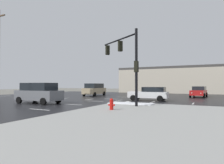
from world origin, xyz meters
name	(u,v)px	position (x,y,z in m)	size (l,w,h in m)	color
ground_plane	(104,100)	(0.00, 0.00, 0.00)	(120.00, 120.00, 0.00)	slate
road_asphalt	(104,100)	(0.00, 0.00, 0.01)	(44.00, 44.00, 0.02)	black
snow_strip_curbside	(131,103)	(5.00, -4.00, 0.17)	(4.00, 1.60, 0.06)	white
lane_markings	(107,101)	(1.20, -1.38, 0.02)	(36.15, 36.15, 0.01)	silver
traffic_signal_mast	(126,57)	(4.88, -4.85, 4.33)	(4.64, 3.20, 6.30)	black
fire_hydrant	(111,104)	(5.28, -8.55, 0.54)	(0.48, 0.26, 0.79)	red
strip_building_background	(170,80)	(3.68, 24.67, 2.86)	(21.98, 8.00, 5.73)	#BCB29E
sedan_red	(199,91)	(10.12, 10.81, 0.85)	(2.38, 4.66, 1.58)	#B21919
suv_tan	(94,89)	(-5.54, 6.91, 1.09)	(2.30, 4.89, 2.03)	tan
suv_grey	(39,92)	(-3.81, -6.51, 1.09)	(4.85, 2.20, 2.03)	slate
sedan_white	(150,93)	(5.21, 1.59, 0.85)	(4.59, 2.15, 1.58)	white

